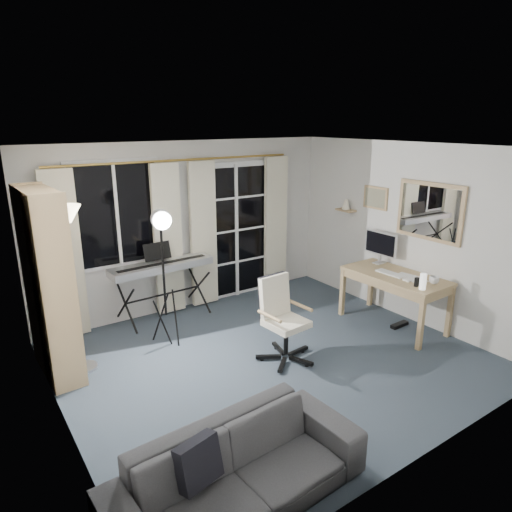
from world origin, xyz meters
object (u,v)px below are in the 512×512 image
(bookshelf, at_px, (46,291))
(torchiere_lamp, at_px, (70,240))
(sofa, at_px, (239,461))
(mug, at_px, (434,279))
(keyboard_piano, at_px, (162,267))
(desk, at_px, (395,281))
(office_chair, at_px, (280,311))
(monitor, at_px, (381,244))
(studio_light, at_px, (162,236))

(bookshelf, xyz_separation_m, torchiere_lamp, (0.27, -0.07, 0.52))
(torchiere_lamp, height_order, sofa, torchiere_lamp)
(torchiere_lamp, distance_m, mug, 4.25)
(keyboard_piano, xyz_separation_m, sofa, (-0.84, -3.25, -0.40))
(bookshelf, height_order, desk, bookshelf)
(keyboard_piano, relative_size, office_chair, 1.45)
(torchiere_lamp, height_order, mug, torchiere_lamp)
(bookshelf, bearing_deg, keyboard_piano, 19.53)
(bookshelf, relative_size, office_chair, 2.08)
(torchiere_lamp, bearing_deg, office_chair, -27.09)
(sofa, bearing_deg, monitor, 24.34)
(mug, bearing_deg, desk, 101.31)
(bookshelf, distance_m, studio_light, 1.35)
(office_chair, bearing_deg, monitor, 2.68)
(desk, bearing_deg, office_chair, 172.50)
(desk, distance_m, monitor, 0.61)
(keyboard_piano, distance_m, monitor, 3.03)
(mug, relative_size, sofa, 0.06)
(torchiere_lamp, bearing_deg, desk, -17.75)
(desk, relative_size, sofa, 0.71)
(studio_light, distance_m, desk, 3.07)
(studio_light, bearing_deg, office_chair, -32.56)
(bookshelf, height_order, office_chair, bookshelf)
(studio_light, height_order, sofa, studio_light)
(monitor, xyz_separation_m, sofa, (-3.51, -1.81, -0.63))
(mug, bearing_deg, monitor, 84.19)
(mug, bearing_deg, bookshelf, 156.69)
(keyboard_piano, relative_size, monitor, 2.71)
(torchiere_lamp, xyz_separation_m, sofa, (0.42, -2.56, -1.11))
(office_chair, xyz_separation_m, sofa, (-1.55, -1.55, -0.20))
(keyboard_piano, height_order, sofa, keyboard_piano)
(monitor, bearing_deg, bookshelf, 167.59)
(keyboard_piano, bearing_deg, studio_light, -112.78)
(desk, bearing_deg, bookshelf, 161.04)
(bookshelf, relative_size, monitor, 3.89)
(studio_light, bearing_deg, desk, -10.14)
(bookshelf, xyz_separation_m, keyboard_piano, (1.54, 0.61, -0.19))
(desk, height_order, mug, mug)
(studio_light, bearing_deg, keyboard_piano, 82.88)
(keyboard_piano, bearing_deg, desk, -39.77)
(keyboard_piano, bearing_deg, sofa, -107.02)
(studio_light, height_order, office_chair, studio_light)
(torchiere_lamp, xyz_separation_m, office_chair, (1.96, -1.00, -0.91))
(keyboard_piano, height_order, desk, keyboard_piano)
(bookshelf, relative_size, mug, 17.10)
(studio_light, xyz_separation_m, monitor, (2.93, -0.73, -0.39))
(monitor, bearing_deg, torchiere_lamp, 167.89)
(torchiere_lamp, distance_m, office_chair, 2.39)
(monitor, bearing_deg, desk, -114.98)
(mug, bearing_deg, studio_light, 149.32)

